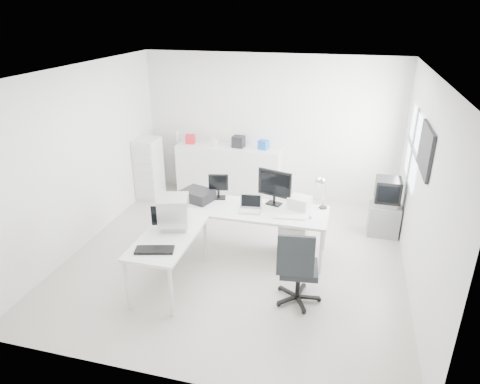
% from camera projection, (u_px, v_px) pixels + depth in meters
% --- Properties ---
extents(floor, '(5.00, 5.00, 0.01)m').
position_uv_depth(floor, '(237.00, 256.00, 6.68)').
color(floor, silver).
rests_on(floor, ground).
extents(ceiling, '(5.00, 5.00, 0.01)m').
position_uv_depth(ceiling, '(236.00, 71.00, 5.56)').
color(ceiling, white).
rests_on(ceiling, back_wall).
extents(back_wall, '(5.00, 0.02, 2.80)m').
position_uv_depth(back_wall, '(270.00, 128.00, 8.34)').
color(back_wall, silver).
rests_on(back_wall, floor).
extents(left_wall, '(0.02, 5.00, 2.80)m').
position_uv_depth(left_wall, '(83.00, 158.00, 6.70)').
color(left_wall, silver).
rests_on(left_wall, floor).
extents(right_wall, '(0.02, 5.00, 2.80)m').
position_uv_depth(right_wall, '(422.00, 189.00, 5.54)').
color(right_wall, silver).
rests_on(right_wall, floor).
extents(window, '(0.02, 1.20, 1.10)m').
position_uv_depth(window, '(413.00, 147.00, 6.53)').
color(window, white).
rests_on(window, right_wall).
extents(wall_picture, '(0.04, 0.90, 0.60)m').
position_uv_depth(wall_picture, '(426.00, 150.00, 5.44)').
color(wall_picture, black).
rests_on(wall_picture, right_wall).
extents(main_desk, '(2.40, 0.80, 0.75)m').
position_uv_depth(main_desk, '(248.00, 230.00, 6.66)').
color(main_desk, silver).
rests_on(main_desk, floor).
extents(side_desk, '(0.70, 1.40, 0.75)m').
position_uv_depth(side_desk, '(169.00, 260.00, 5.88)').
color(side_desk, silver).
rests_on(side_desk, floor).
extents(drawer_pedestal, '(0.40, 0.50, 0.60)m').
position_uv_depth(drawer_pedestal, '(293.00, 238.00, 6.57)').
color(drawer_pedestal, silver).
rests_on(drawer_pedestal, floor).
extents(inkjet_printer, '(0.57, 0.50, 0.17)m').
position_uv_depth(inkjet_printer, '(198.00, 195.00, 6.76)').
color(inkjet_printer, black).
rests_on(inkjet_printer, main_desk).
extents(lcd_monitor_small, '(0.34, 0.24, 0.39)m').
position_uv_depth(lcd_monitor_small, '(218.00, 187.00, 6.78)').
color(lcd_monitor_small, black).
rests_on(lcd_monitor_small, main_desk).
extents(lcd_monitor_large, '(0.59, 0.36, 0.57)m').
position_uv_depth(lcd_monitor_large, '(275.00, 187.00, 6.53)').
color(lcd_monitor_large, black).
rests_on(lcd_monitor_large, main_desk).
extents(laptop, '(0.38, 0.39, 0.23)m').
position_uv_depth(laptop, '(250.00, 205.00, 6.36)').
color(laptop, '#B7B7BA').
rests_on(laptop, main_desk).
extents(white_keyboard, '(0.46, 0.19, 0.02)m').
position_uv_depth(white_keyboard, '(289.00, 217.00, 6.22)').
color(white_keyboard, silver).
rests_on(white_keyboard, main_desk).
extents(white_mouse, '(0.05, 0.05, 0.05)m').
position_uv_depth(white_mouse, '(310.00, 217.00, 6.19)').
color(white_mouse, silver).
rests_on(white_mouse, main_desk).
extents(laser_printer, '(0.38, 0.34, 0.18)m').
position_uv_depth(laser_printer, '(300.00, 202.00, 6.49)').
color(laser_printer, silver).
rests_on(laser_printer, main_desk).
extents(desk_lamp, '(0.19, 0.19, 0.44)m').
position_uv_depth(desk_lamp, '(324.00, 195.00, 6.43)').
color(desk_lamp, silver).
rests_on(desk_lamp, main_desk).
extents(crt_monitor, '(0.52, 0.52, 0.48)m').
position_uv_depth(crt_monitor, '(174.00, 212.00, 5.85)').
color(crt_monitor, '#B7B7BA').
rests_on(crt_monitor, side_desk).
extents(black_keyboard, '(0.52, 0.31, 0.03)m').
position_uv_depth(black_keyboard, '(155.00, 250.00, 5.37)').
color(black_keyboard, black).
rests_on(black_keyboard, side_desk).
extents(office_chair, '(0.69, 0.69, 1.08)m').
position_uv_depth(office_chair, '(299.00, 265.00, 5.46)').
color(office_chair, '#222426').
rests_on(office_chair, floor).
extents(tv_cabinet, '(0.50, 0.41, 0.55)m').
position_uv_depth(tv_cabinet, '(384.00, 219.00, 7.22)').
color(tv_cabinet, slate).
rests_on(tv_cabinet, floor).
extents(crt_tv, '(0.50, 0.48, 0.45)m').
position_uv_depth(crt_tv, '(388.00, 192.00, 7.02)').
color(crt_tv, black).
rests_on(crt_tv, tv_cabinet).
extents(sideboard, '(2.08, 0.52, 1.04)m').
position_uv_depth(sideboard, '(229.00, 171.00, 8.63)').
color(sideboard, silver).
rests_on(sideboard, floor).
extents(clutter_box_a, '(0.20, 0.18, 0.17)m').
position_uv_depth(clutter_box_a, '(190.00, 139.00, 8.58)').
color(clutter_box_a, red).
rests_on(clutter_box_a, sideboard).
extents(clutter_box_b, '(0.15, 0.14, 0.12)m').
position_uv_depth(clutter_box_b, '(214.00, 142.00, 8.47)').
color(clutter_box_b, silver).
rests_on(clutter_box_b, sideboard).
extents(clutter_box_c, '(0.24, 0.22, 0.22)m').
position_uv_depth(clutter_box_c, '(238.00, 142.00, 8.33)').
color(clutter_box_c, black).
rests_on(clutter_box_c, sideboard).
extents(clutter_box_d, '(0.22, 0.20, 0.17)m').
position_uv_depth(clutter_box_d, '(264.00, 145.00, 8.23)').
color(clutter_box_d, '#1955B1').
rests_on(clutter_box_d, sideboard).
extents(clutter_bottle, '(0.07, 0.07, 0.22)m').
position_uv_depth(clutter_bottle, '(177.00, 136.00, 8.67)').
color(clutter_bottle, silver).
rests_on(clutter_bottle, sideboard).
extents(filing_cabinet, '(0.43, 0.51, 1.22)m').
position_uv_depth(filing_cabinet, '(149.00, 169.00, 8.51)').
color(filing_cabinet, silver).
rests_on(filing_cabinet, floor).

